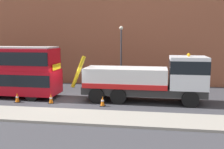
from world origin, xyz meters
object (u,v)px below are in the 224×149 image
traffic_cone_near_bus (17,98)px  traffic_cone_near_truck (103,101)px  traffic_cone_midway (51,99)px  street_lamp (121,51)px  recovery_tow_truck (150,79)px

traffic_cone_near_bus → traffic_cone_near_truck: (6.46, -0.10, 0.00)m
traffic_cone_near_bus → traffic_cone_midway: size_ratio=1.00×
traffic_cone_near_bus → street_lamp: size_ratio=0.12×
traffic_cone_near_truck → recovery_tow_truck: bearing=28.7°
recovery_tow_truck → street_lamp: street_lamp is taller
recovery_tow_truck → traffic_cone_midway: (-7.08, -1.61, -1.42)m
traffic_cone_midway → traffic_cone_near_truck: size_ratio=1.00×
recovery_tow_truck → street_lamp: size_ratio=1.74×
traffic_cone_near_truck → street_lamp: size_ratio=0.12×
traffic_cone_midway → street_lamp: size_ratio=0.12×
traffic_cone_near_truck → traffic_cone_near_bus: bearing=179.1°
traffic_cone_midway → traffic_cone_near_truck: (3.85, -0.16, 0.00)m
traffic_cone_near_bus → traffic_cone_midway: same height
traffic_cone_near_bus → recovery_tow_truck: bearing=9.8°
traffic_cone_midway → street_lamp: (4.30, 6.90, 3.13)m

